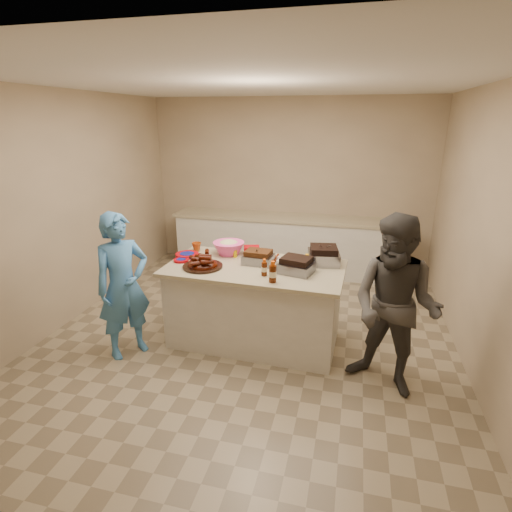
% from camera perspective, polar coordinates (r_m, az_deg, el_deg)
% --- Properties ---
extents(room, '(4.50, 5.00, 2.70)m').
position_cam_1_polar(room, '(4.70, -0.85, -11.26)').
color(room, tan).
rests_on(room, ground).
extents(back_counter, '(3.60, 0.64, 0.90)m').
position_cam_1_polar(back_counter, '(6.50, 4.09, 1.80)').
color(back_counter, silver).
rests_on(back_counter, ground).
extents(island, '(1.91, 1.05, 0.89)m').
position_cam_1_polar(island, '(4.62, -0.15, -11.84)').
color(island, silver).
rests_on(island, ground).
extents(rib_platter, '(0.54, 0.54, 0.17)m').
position_cam_1_polar(rib_platter, '(4.25, -7.61, -1.59)').
color(rib_platter, '#410D02').
rests_on(rib_platter, island).
extents(pulled_pork_tray, '(0.34, 0.27, 0.10)m').
position_cam_1_polar(pulled_pork_tray, '(4.32, 0.34, -1.07)').
color(pulled_pork_tray, '#47230F').
rests_on(pulled_pork_tray, island).
extents(brisket_tray, '(0.39, 0.35, 0.10)m').
position_cam_1_polar(brisket_tray, '(4.09, 5.74, -2.32)').
color(brisket_tray, black).
rests_on(brisket_tray, island).
extents(roasting_pan, '(0.38, 0.38, 0.13)m').
position_cam_1_polar(roasting_pan, '(4.38, 9.56, -1.04)').
color(roasting_pan, gray).
rests_on(roasting_pan, island).
extents(coleslaw_bowl, '(0.37, 0.37, 0.25)m').
position_cam_1_polar(coleslaw_bowl, '(4.63, -3.90, 0.27)').
color(coleslaw_bowl, '#FB4BA2').
rests_on(coleslaw_bowl, island).
extents(sausage_plate, '(0.30, 0.30, 0.05)m').
position_cam_1_polar(sausage_plate, '(4.45, 1.74, -0.47)').
color(sausage_plate, silver).
rests_on(sausage_plate, island).
extents(mac_cheese_dish, '(0.35, 0.28, 0.08)m').
position_cam_1_polar(mac_cheese_dish, '(4.36, 8.95, -1.13)').
color(mac_cheese_dish, '#F3AB04').
rests_on(mac_cheese_dish, island).
extents(bbq_bottle_a, '(0.07, 0.07, 0.21)m').
position_cam_1_polar(bbq_bottle_a, '(3.84, 2.38, -3.74)').
color(bbq_bottle_a, '#401604').
rests_on(bbq_bottle_a, island).
extents(bbq_bottle_b, '(0.06, 0.06, 0.17)m').
position_cam_1_polar(bbq_bottle_b, '(3.99, 1.18, -2.80)').
color(bbq_bottle_b, '#401604').
rests_on(bbq_bottle_b, island).
extents(mustard_bottle, '(0.04, 0.04, 0.12)m').
position_cam_1_polar(mustard_bottle, '(4.51, -2.99, -0.19)').
color(mustard_bottle, '#E7B300').
rests_on(mustard_bottle, island).
extents(sauce_bowl, '(0.15, 0.05, 0.14)m').
position_cam_1_polar(sauce_bowl, '(4.40, 0.96, -0.69)').
color(sauce_bowl, silver).
rests_on(sauce_bowl, island).
extents(plate_stack_large, '(0.27, 0.27, 0.03)m').
position_cam_1_polar(plate_stack_large, '(4.61, -9.80, -0.02)').
color(plate_stack_large, '#95030A').
rests_on(plate_stack_large, island).
extents(plate_stack_small, '(0.17, 0.17, 0.02)m').
position_cam_1_polar(plate_stack_small, '(4.46, -10.63, -0.74)').
color(plate_stack_small, '#95030A').
rests_on(plate_stack_small, island).
extents(plastic_cup, '(0.11, 0.11, 0.11)m').
position_cam_1_polar(plastic_cup, '(4.78, -8.45, 0.72)').
color(plastic_cup, '#993D0E').
rests_on(plastic_cup, island).
extents(basket_stack, '(0.21, 0.18, 0.09)m').
position_cam_1_polar(basket_stack, '(4.63, -0.63, 0.33)').
color(basket_stack, '#95030A').
rests_on(basket_stack, island).
extents(guest_blue, '(1.57, 1.34, 0.37)m').
position_cam_1_polar(guest_blue, '(4.61, -17.43, -12.87)').
color(guest_blue, '#4180C0').
rests_on(guest_blue, ground).
extents(guest_gray, '(1.44, 1.82, 0.62)m').
position_cam_1_polar(guest_gray, '(4.11, 17.94, -17.28)').
color(guest_gray, '#45423E').
rests_on(guest_gray, ground).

